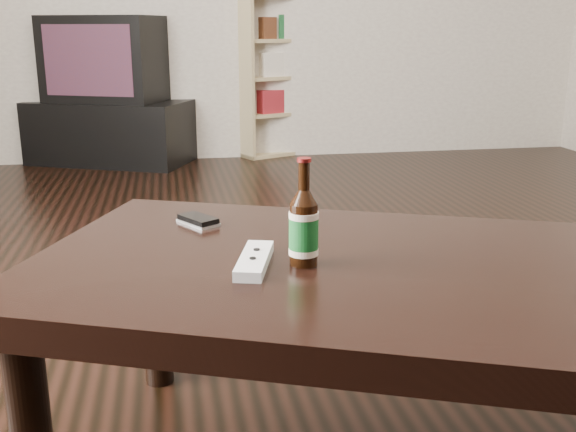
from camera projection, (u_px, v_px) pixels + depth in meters
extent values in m
cube|color=black|center=(367.00, 333.00, 2.10)|extent=(5.00, 6.00, 0.01)
cube|color=black|center=(111.00, 132.00, 4.68)|extent=(1.19, 0.92, 0.43)
cube|color=black|center=(105.00, 59.00, 4.55)|extent=(0.88, 0.73, 0.56)
cube|color=maroon|center=(87.00, 61.00, 4.33)|extent=(0.57, 0.25, 0.45)
cube|color=tan|center=(243.00, 79.00, 4.76)|extent=(0.14, 0.26, 1.13)
cube|color=tan|center=(309.00, 76.00, 5.08)|extent=(0.14, 0.26, 1.13)
cube|color=tan|center=(277.00, 152.00, 5.06)|extent=(0.67, 0.51, 0.03)
cube|color=tan|center=(268.00, 76.00, 5.02)|extent=(0.56, 0.28, 1.13)
cube|color=tan|center=(277.00, 113.00, 4.99)|extent=(0.61, 0.46, 0.03)
cube|color=tan|center=(277.00, 77.00, 4.92)|extent=(0.61, 0.46, 0.03)
cube|color=tan|center=(277.00, 41.00, 4.85)|extent=(0.61, 0.46, 0.03)
cube|color=maroon|center=(269.00, 101.00, 4.90)|extent=(0.26, 0.24, 0.16)
cube|color=navy|center=(290.00, 101.00, 5.01)|extent=(0.20, 0.22, 0.15)
cube|color=white|center=(273.00, 64.00, 4.85)|extent=(0.31, 0.27, 0.16)
cube|color=#1D5E2F|center=(283.00, 27.00, 4.83)|extent=(0.23, 0.23, 0.16)
cube|color=#552D19|center=(264.00, 28.00, 4.74)|extent=(0.17, 0.20, 0.15)
cube|color=black|center=(359.00, 277.00, 1.31)|extent=(1.46, 1.17, 0.06)
cylinder|color=black|center=(156.00, 309.00, 1.75)|extent=(0.10, 0.10, 0.41)
cylinder|color=black|center=(304.00, 234.00, 1.27)|extent=(0.05, 0.05, 0.12)
cylinder|color=#146124|center=(304.00, 233.00, 1.27)|extent=(0.06, 0.06, 0.07)
cylinder|color=#FFEACE|center=(304.00, 215.00, 1.26)|extent=(0.06, 0.06, 0.01)
cylinder|color=#FFEACE|center=(304.00, 251.00, 1.28)|extent=(0.06, 0.06, 0.01)
cone|color=black|center=(304.00, 197.00, 1.25)|extent=(0.05, 0.05, 0.03)
cylinder|color=black|center=(304.00, 176.00, 1.24)|extent=(0.02, 0.02, 0.05)
cylinder|color=maroon|center=(304.00, 160.00, 1.23)|extent=(0.03, 0.03, 0.01)
cube|color=silver|center=(198.00, 222.00, 1.55)|extent=(0.10, 0.11, 0.01)
cube|color=black|center=(198.00, 219.00, 1.55)|extent=(0.09, 0.11, 0.01)
cylinder|color=silver|center=(206.00, 220.00, 1.52)|extent=(0.03, 0.03, 0.00)
cube|color=white|center=(254.00, 260.00, 1.27)|extent=(0.10, 0.19, 0.02)
cylinder|color=black|center=(257.00, 250.00, 1.30)|extent=(0.02, 0.02, 0.00)
cylinder|color=black|center=(253.00, 258.00, 1.25)|extent=(0.02, 0.02, 0.00)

